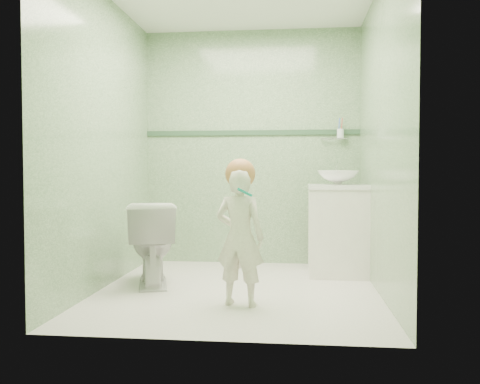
# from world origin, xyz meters

# --- Properties ---
(ground) EXTENTS (2.50, 2.50, 0.00)m
(ground) POSITION_xyz_m (0.00, 0.00, 0.00)
(ground) COLOR beige
(ground) RESTS_ON ground
(room_shell) EXTENTS (2.50, 2.54, 2.40)m
(room_shell) POSITION_xyz_m (0.00, 0.00, 1.20)
(room_shell) COLOR gray
(room_shell) RESTS_ON ground
(trim_stripe) EXTENTS (2.20, 0.02, 0.05)m
(trim_stripe) POSITION_xyz_m (0.00, 1.24, 1.35)
(trim_stripe) COLOR #2F4F35
(trim_stripe) RESTS_ON room_shell
(vanity) EXTENTS (0.52, 0.50, 0.80)m
(vanity) POSITION_xyz_m (0.84, 0.70, 0.40)
(vanity) COLOR white
(vanity) RESTS_ON ground
(counter) EXTENTS (0.54, 0.52, 0.04)m
(counter) POSITION_xyz_m (0.84, 0.70, 0.81)
(counter) COLOR white
(counter) RESTS_ON vanity
(basin) EXTENTS (0.37, 0.37, 0.13)m
(basin) POSITION_xyz_m (0.84, 0.70, 0.89)
(basin) COLOR white
(basin) RESTS_ON counter
(faucet) EXTENTS (0.03, 0.13, 0.18)m
(faucet) POSITION_xyz_m (0.84, 0.89, 0.97)
(faucet) COLOR silver
(faucet) RESTS_ON counter
(cup_holder) EXTENTS (0.26, 0.07, 0.21)m
(cup_holder) POSITION_xyz_m (0.89, 1.18, 1.33)
(cup_holder) COLOR silver
(cup_holder) RESTS_ON room_shell
(toilet) EXTENTS (0.57, 0.77, 0.70)m
(toilet) POSITION_xyz_m (-0.74, 0.12, 0.35)
(toilet) COLOR white
(toilet) RESTS_ON ground
(toddler) EXTENTS (0.39, 0.30, 0.97)m
(toddler) POSITION_xyz_m (0.07, -0.46, 0.48)
(toddler) COLOR beige
(toddler) RESTS_ON ground
(hair_cap) EXTENTS (0.21, 0.21, 0.21)m
(hair_cap) POSITION_xyz_m (0.07, -0.44, 0.93)
(hair_cap) COLOR #BB7641
(hair_cap) RESTS_ON toddler
(teal_toothbrush) EXTENTS (0.11, 0.14, 0.08)m
(teal_toothbrush) POSITION_xyz_m (0.11, -0.60, 0.81)
(teal_toothbrush) COLOR #048472
(teal_toothbrush) RESTS_ON toddler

